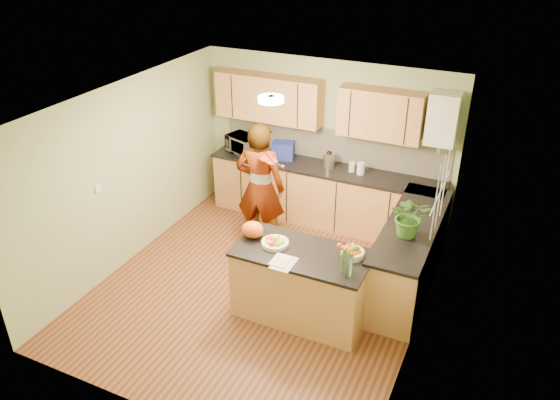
% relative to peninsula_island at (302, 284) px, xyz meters
% --- Properties ---
extents(floor, '(4.50, 4.50, 0.00)m').
position_rel_peninsula_island_xyz_m(floor, '(-0.67, 0.29, -0.45)').
color(floor, '#562B18').
rests_on(floor, ground).
extents(ceiling, '(4.00, 4.50, 0.02)m').
position_rel_peninsula_island_xyz_m(ceiling, '(-0.67, 0.29, 2.05)').
color(ceiling, silver).
rests_on(ceiling, wall_back).
extents(wall_back, '(4.00, 0.02, 2.50)m').
position_rel_peninsula_island_xyz_m(wall_back, '(-0.67, 2.54, 0.80)').
color(wall_back, '#9DAF7D').
rests_on(wall_back, floor).
extents(wall_front, '(4.00, 0.02, 2.50)m').
position_rel_peninsula_island_xyz_m(wall_front, '(-0.67, -1.96, 0.80)').
color(wall_front, '#9DAF7D').
rests_on(wall_front, floor).
extents(wall_left, '(0.02, 4.50, 2.50)m').
position_rel_peninsula_island_xyz_m(wall_left, '(-2.67, 0.29, 0.80)').
color(wall_left, '#9DAF7D').
rests_on(wall_left, floor).
extents(wall_right, '(0.02, 4.50, 2.50)m').
position_rel_peninsula_island_xyz_m(wall_right, '(1.33, 0.29, 0.80)').
color(wall_right, '#9DAF7D').
rests_on(wall_right, floor).
extents(back_counter, '(3.64, 0.62, 0.94)m').
position_rel_peninsula_island_xyz_m(back_counter, '(-0.57, 2.24, 0.02)').
color(back_counter, '#B18147').
rests_on(back_counter, floor).
extents(right_counter, '(0.62, 2.24, 0.94)m').
position_rel_peninsula_island_xyz_m(right_counter, '(1.03, 1.14, 0.02)').
color(right_counter, '#B18147').
rests_on(right_counter, floor).
extents(splashback, '(3.60, 0.02, 0.52)m').
position_rel_peninsula_island_xyz_m(splashback, '(-0.57, 2.52, 0.75)').
color(splashback, beige).
rests_on(splashback, back_counter).
extents(upper_cabinets, '(3.20, 0.34, 0.70)m').
position_rel_peninsula_island_xyz_m(upper_cabinets, '(-0.85, 2.37, 1.40)').
color(upper_cabinets, '#B18147').
rests_on(upper_cabinets, wall_back).
extents(boiler, '(0.40, 0.30, 0.86)m').
position_rel_peninsula_island_xyz_m(boiler, '(1.03, 2.38, 1.44)').
color(boiler, white).
rests_on(boiler, wall_back).
extents(window_right, '(0.01, 1.30, 1.05)m').
position_rel_peninsula_island_xyz_m(window_right, '(1.32, 0.89, 1.10)').
color(window_right, white).
rests_on(window_right, wall_right).
extents(light_switch, '(0.02, 0.09, 0.09)m').
position_rel_peninsula_island_xyz_m(light_switch, '(-2.66, -0.31, 0.85)').
color(light_switch, white).
rests_on(light_switch, wall_left).
extents(ceiling_lamp, '(0.30, 0.30, 0.07)m').
position_rel_peninsula_island_xyz_m(ceiling_lamp, '(-0.67, 0.59, 2.01)').
color(ceiling_lamp, '#FFEABF').
rests_on(ceiling_lamp, ceiling).
extents(peninsula_island, '(1.58, 0.81, 0.90)m').
position_rel_peninsula_island_xyz_m(peninsula_island, '(0.00, 0.00, 0.00)').
color(peninsula_island, '#B18147').
rests_on(peninsula_island, floor).
extents(fruit_dish, '(0.32, 0.32, 0.11)m').
position_rel_peninsula_island_xyz_m(fruit_dish, '(-0.35, 0.00, 0.50)').
color(fruit_dish, beige).
rests_on(fruit_dish, peninsula_island).
extents(orange_bowl, '(0.27, 0.27, 0.16)m').
position_rel_peninsula_island_xyz_m(orange_bowl, '(0.55, 0.15, 0.52)').
color(orange_bowl, beige).
rests_on(orange_bowl, peninsula_island).
extents(flower_vase, '(0.26, 0.26, 0.47)m').
position_rel_peninsula_island_xyz_m(flower_vase, '(0.60, -0.18, 0.77)').
color(flower_vase, silver).
rests_on(flower_vase, peninsula_island).
extents(orange_bag, '(0.33, 0.31, 0.20)m').
position_rel_peninsula_island_xyz_m(orange_bag, '(-0.67, 0.05, 0.55)').
color(orange_bag, '#F45D14').
rests_on(orange_bag, peninsula_island).
extents(papers, '(0.23, 0.32, 0.01)m').
position_rel_peninsula_island_xyz_m(papers, '(-0.10, -0.30, 0.46)').
color(papers, silver).
rests_on(papers, peninsula_island).
extents(violinist, '(0.76, 0.55, 1.93)m').
position_rel_peninsula_island_xyz_m(violinist, '(-1.13, 1.16, 0.51)').
color(violinist, tan).
rests_on(violinist, floor).
extents(violin, '(0.64, 0.56, 0.16)m').
position_rel_peninsula_island_xyz_m(violin, '(-0.93, 0.94, 1.09)').
color(violin, '#550905').
rests_on(violin, violinist).
extents(microwave, '(0.60, 0.49, 0.28)m').
position_rel_peninsula_island_xyz_m(microwave, '(-1.97, 2.22, 0.63)').
color(microwave, white).
rests_on(microwave, back_counter).
extents(blue_box, '(0.39, 0.33, 0.27)m').
position_rel_peninsula_island_xyz_m(blue_box, '(-1.29, 2.28, 0.62)').
color(blue_box, navy).
rests_on(blue_box, back_counter).
extents(kettle, '(0.17, 0.17, 0.32)m').
position_rel_peninsula_island_xyz_m(kettle, '(-0.51, 2.23, 0.62)').
color(kettle, '#B8B9BD').
rests_on(kettle, back_counter).
extents(jar_cream, '(0.13, 0.13, 0.15)m').
position_rel_peninsula_island_xyz_m(jar_cream, '(-0.16, 2.26, 0.56)').
color(jar_cream, beige).
rests_on(jar_cream, back_counter).
extents(jar_white, '(0.13, 0.13, 0.18)m').
position_rel_peninsula_island_xyz_m(jar_white, '(-0.01, 2.23, 0.58)').
color(jar_white, white).
rests_on(jar_white, back_counter).
extents(potted_plant, '(0.56, 0.51, 0.52)m').
position_rel_peninsula_island_xyz_m(potted_plant, '(1.03, 0.81, 0.75)').
color(potted_plant, '#3A6F25').
rests_on(potted_plant, right_counter).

